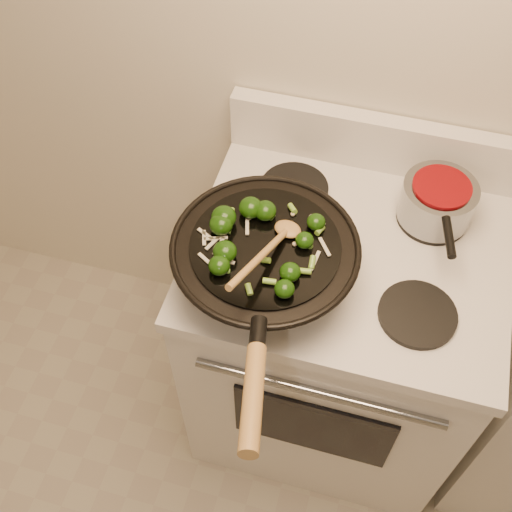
# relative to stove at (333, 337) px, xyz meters

# --- Properties ---
(stove) EXTENTS (0.78, 0.67, 1.08)m
(stove) POSITION_rel_stove_xyz_m (0.00, 0.00, 0.00)
(stove) COLOR white
(stove) RESTS_ON ground
(wok) EXTENTS (0.42, 0.70, 0.21)m
(wok) POSITION_rel_stove_xyz_m (-0.18, -0.16, 0.53)
(wok) COLOR black
(wok) RESTS_ON stove
(stirfry) EXTENTS (0.30, 0.26, 0.05)m
(stirfry) POSITION_rel_stove_xyz_m (-0.21, -0.15, 0.61)
(stirfry) COLOR #123307
(stirfry) RESTS_ON wok
(wooden_spoon) EXTENTS (0.10, 0.28, 0.11)m
(wooden_spoon) POSITION_rel_stove_xyz_m (-0.16, -0.18, 0.63)
(wooden_spoon) COLOR olive
(wooden_spoon) RESTS_ON wok
(saucepan) EXTENTS (0.18, 0.29, 0.11)m
(saucepan) POSITION_rel_stove_xyz_m (0.18, 0.15, 0.52)
(saucepan) COLOR gray
(saucepan) RESTS_ON stove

